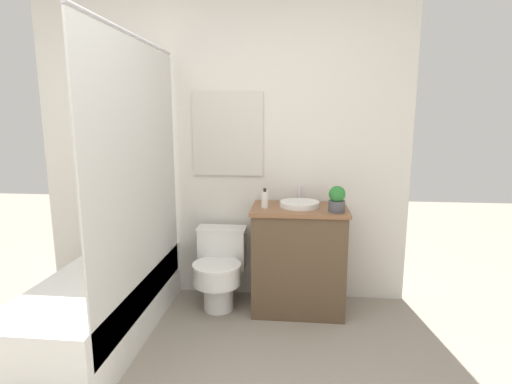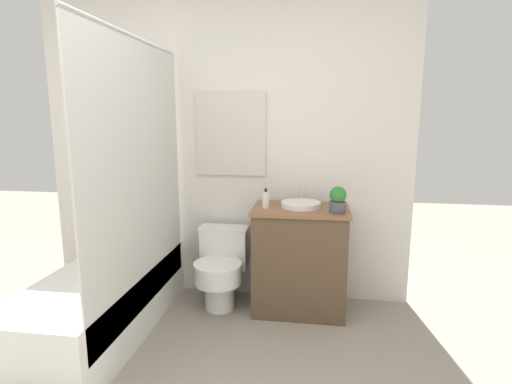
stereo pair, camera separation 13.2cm
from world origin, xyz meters
name	(u,v)px [view 1 (the left image)]	position (x,y,z in m)	size (l,w,h in m)	color
wall_back	(221,146)	(0.00, 1.95, 1.25)	(3.02, 0.07, 2.50)	silver
shower_area	(104,298)	(-0.67, 1.15, 0.28)	(0.65, 1.56, 1.98)	white
toilet	(219,268)	(0.03, 1.66, 0.32)	(0.39, 0.50, 0.62)	white
vanity	(298,259)	(0.65, 1.68, 0.41)	(0.72, 0.47, 0.82)	brown
sink	(299,204)	(0.65, 1.70, 0.84)	(0.30, 0.33, 0.13)	white
soap_bottle	(265,199)	(0.39, 1.63, 0.88)	(0.05, 0.05, 0.15)	silver
potted_plant	(337,199)	(0.91, 1.56, 0.91)	(0.12, 0.12, 0.19)	#4C4C51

